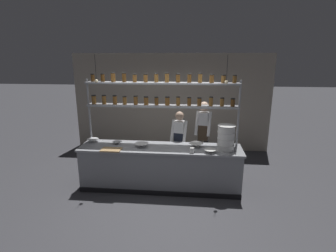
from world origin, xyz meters
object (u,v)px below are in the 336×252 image
(container_stack, at_px, (226,138))
(cutting_board, at_px, (111,150))
(prep_bowl_center_front, at_px, (196,145))
(chef_left, at_px, (179,140))
(prep_bowl_center_back, at_px, (142,145))
(prep_bowl_near_left, at_px, (117,143))
(prep_bowl_near_right, at_px, (93,140))
(serving_cup_front, at_px, (192,150))
(prep_bowl_far_left, at_px, (210,151))
(chef_center, at_px, (203,133))
(spice_shelf_unit, at_px, (161,96))

(container_stack, relative_size, cutting_board, 1.30)
(prep_bowl_center_front, bearing_deg, chef_left, 127.47)
(prep_bowl_center_back, bearing_deg, container_stack, -1.31)
(prep_bowl_near_left, distance_m, prep_bowl_near_right, 0.58)
(container_stack, bearing_deg, serving_cup_front, -162.26)
(cutting_board, relative_size, prep_bowl_far_left, 1.64)
(chef_left, distance_m, prep_bowl_near_right, 1.94)
(prep_bowl_center_front, distance_m, prep_bowl_far_left, 0.42)
(prep_bowl_center_back, distance_m, serving_cup_front, 1.08)
(container_stack, xyz_separation_m, serving_cup_front, (-0.67, -0.21, -0.21))
(prep_bowl_near_right, bearing_deg, prep_bowl_center_front, -2.49)
(container_stack, distance_m, serving_cup_front, 0.73)
(prep_bowl_near_left, height_order, prep_bowl_center_front, prep_bowl_center_front)
(prep_bowl_center_front, height_order, prep_bowl_near_right, prep_bowl_center_front)
(chef_left, height_order, chef_center, chef_center)
(container_stack, distance_m, prep_bowl_near_right, 2.88)
(prep_bowl_near_left, distance_m, prep_bowl_center_front, 1.70)
(spice_shelf_unit, xyz_separation_m, prep_bowl_center_back, (-0.37, -0.36, -0.98))
(chef_center, xyz_separation_m, serving_cup_front, (-0.25, -1.07, -0.05))
(chef_center, relative_size, prep_bowl_center_front, 5.95)
(spice_shelf_unit, bearing_deg, chef_center, 26.20)
(spice_shelf_unit, bearing_deg, container_stack, -16.44)
(prep_bowl_near_right, bearing_deg, prep_bowl_center_back, -10.45)
(chef_left, bearing_deg, prep_bowl_center_back, -127.95)
(prep_bowl_far_left, distance_m, serving_cup_front, 0.36)
(cutting_board, height_order, prep_bowl_near_left, prep_bowl_near_left)
(prep_bowl_near_left, bearing_deg, spice_shelf_unit, 13.71)
(container_stack, relative_size, serving_cup_front, 4.90)
(chef_left, xyz_separation_m, prep_bowl_near_right, (-1.90, -0.40, 0.07))
(prep_bowl_near_right, bearing_deg, prep_bowl_near_left, -8.15)
(prep_bowl_near_left, bearing_deg, chef_center, 20.16)
(prep_bowl_near_left, distance_m, prep_bowl_center_back, 0.58)
(spice_shelf_unit, height_order, prep_bowl_far_left, spice_shelf_unit)
(spice_shelf_unit, distance_m, serving_cup_front, 1.33)
(prep_bowl_center_front, relative_size, prep_bowl_near_right, 1.14)
(prep_bowl_far_left, bearing_deg, container_stack, 27.78)
(container_stack, distance_m, prep_bowl_center_back, 1.73)
(prep_bowl_near_left, height_order, prep_bowl_center_back, prep_bowl_center_back)
(container_stack, xyz_separation_m, prep_bowl_center_back, (-1.72, 0.04, -0.22))
(cutting_board, distance_m, prep_bowl_near_left, 0.39)
(chef_left, xyz_separation_m, prep_bowl_center_back, (-0.75, -0.61, 0.07))
(spice_shelf_unit, relative_size, prep_bowl_far_left, 13.44)
(prep_bowl_near_left, bearing_deg, prep_bowl_center_back, -12.74)
(prep_bowl_center_back, distance_m, prep_bowl_far_left, 1.42)
(prep_bowl_center_back, bearing_deg, prep_bowl_far_left, -8.28)
(prep_bowl_near_right, bearing_deg, serving_cup_front, -11.94)
(chef_left, distance_m, serving_cup_front, 0.91)
(chef_center, bearing_deg, cutting_board, -137.33)
(container_stack, bearing_deg, spice_shelf_unit, 163.56)
(serving_cup_front, bearing_deg, cutting_board, -179.74)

